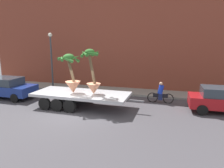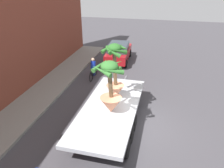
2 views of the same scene
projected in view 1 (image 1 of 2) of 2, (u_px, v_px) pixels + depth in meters
name	position (u px, v px, depth m)	size (l,w,h in m)	color
ground_plane	(72.00, 114.00, 12.95)	(60.00, 60.00, 0.00)	#423F44
sidewalk	(104.00, 90.00, 18.66)	(24.00, 2.20, 0.15)	gray
building_facade	(109.00, 36.00, 19.29)	(24.00, 1.20, 9.39)	brown
flatbed_trailer	(78.00, 95.00, 14.10)	(7.34, 2.62, 0.98)	#B7BABF
potted_palm_rear	(71.00, 76.00, 13.78)	(1.46, 1.40, 2.56)	tan
potted_palm_middle	(92.00, 75.00, 13.47)	(1.28, 1.38, 2.88)	tan
cyclist	(161.00, 94.00, 15.02)	(1.84, 0.35, 1.54)	black
parked_car	(223.00, 100.00, 12.98)	(4.17, 1.93, 1.58)	maroon
trailing_car	(7.00, 87.00, 16.30)	(4.23, 2.05, 1.58)	navy
street_lamp	(51.00, 53.00, 18.50)	(0.36, 0.36, 4.83)	#383D42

